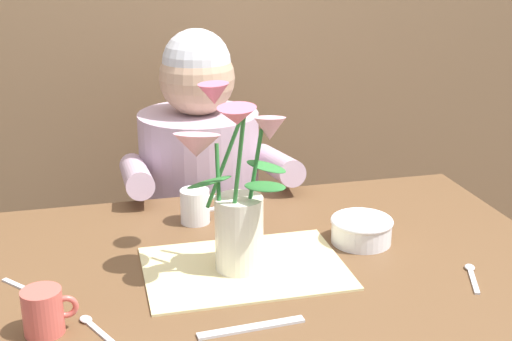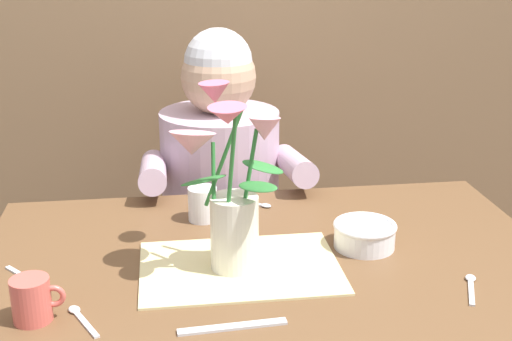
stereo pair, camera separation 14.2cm
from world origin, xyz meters
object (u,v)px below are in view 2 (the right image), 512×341
dinner_knife (233,327)px  ceramic_mug (203,204)px  tea_cup (32,300)px  seated_person (221,222)px  flower_vase (229,193)px  ceramic_bowl (365,234)px

dinner_knife → ceramic_mug: bearing=88.4°
dinner_knife → tea_cup: (-0.34, 0.07, 0.04)m
seated_person → flower_vase: size_ratio=3.14×
ceramic_bowl → dinner_knife: 0.42m
seated_person → dinner_knife: seated_person is taller
seated_person → tea_cup: (-0.40, -0.79, 0.22)m
seated_person → ceramic_bowl: (0.26, -0.58, 0.21)m
ceramic_bowl → dinner_knife: size_ratio=0.72×
ceramic_mug → seated_person: bearing=79.3°
ceramic_mug → tea_cup: bearing=-128.6°
seated_person → ceramic_mug: bearing=-101.1°
flower_vase → dinner_knife: bearing=-94.5°
seated_person → ceramic_mug: size_ratio=12.20×
flower_vase → dinner_knife: (-0.02, -0.22, -0.16)m
flower_vase → ceramic_mug: flower_vase is taller
seated_person → dinner_knife: 0.88m
flower_vase → ceramic_bowl: flower_vase is taller
flower_vase → dinner_knife: 0.27m
ceramic_bowl → tea_cup: bearing=-162.3°
ceramic_bowl → tea_cup: tea_cup is taller
flower_vase → tea_cup: (-0.36, -0.15, -0.12)m
ceramic_bowl → ceramic_mug: ceramic_mug is taller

